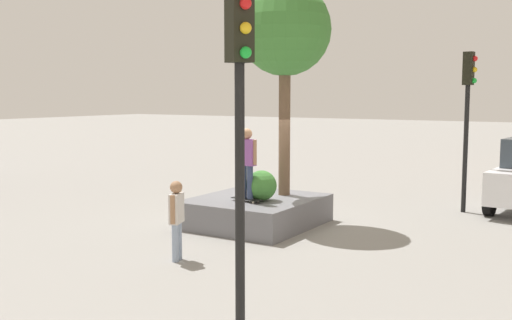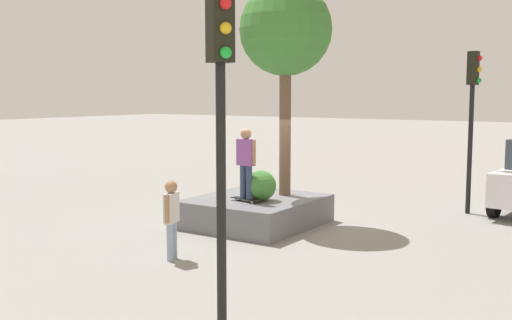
% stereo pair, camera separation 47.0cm
% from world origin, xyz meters
% --- Properties ---
extents(ground_plane, '(120.00, 120.00, 0.00)m').
position_xyz_m(ground_plane, '(0.00, 0.00, 0.00)').
color(ground_plane, gray).
extents(planter_ledge, '(2.98, 2.65, 0.66)m').
position_xyz_m(planter_ledge, '(0.49, 0.12, 0.33)').
color(planter_ledge, slate).
rests_on(planter_ledge, ground).
extents(plaza_tree, '(2.21, 2.21, 5.08)m').
position_xyz_m(plaza_tree, '(-0.24, 0.48, 4.58)').
color(plaza_tree, brown).
rests_on(plaza_tree, planter_ledge).
extents(boxwood_shrub, '(0.70, 0.70, 0.70)m').
position_xyz_m(boxwood_shrub, '(0.75, 0.43, 1.01)').
color(boxwood_shrub, '#3D7A33').
rests_on(boxwood_shrub, planter_ledge).
extents(skateboard, '(0.31, 0.82, 0.07)m').
position_xyz_m(skateboard, '(1.05, 0.22, 0.72)').
color(skateboard, black).
rests_on(skateboard, planter_ledge).
extents(skateboarder, '(0.25, 0.54, 1.61)m').
position_xyz_m(skateboarder, '(1.05, 0.22, 1.66)').
color(skateboarder, navy).
rests_on(skateboarder, skateboard).
extents(traffic_light_corner, '(0.36, 0.37, 4.32)m').
position_xyz_m(traffic_light_corner, '(6.36, 3.53, 2.96)').
color(traffic_light_corner, black).
rests_on(traffic_light_corner, ground).
extents(traffic_light_median, '(0.29, 0.35, 4.19)m').
position_xyz_m(traffic_light_median, '(-3.75, 3.96, 2.87)').
color(traffic_light_median, black).
rests_on(traffic_light_median, ground).
extents(pedestrian_crossing, '(0.49, 0.30, 1.51)m').
position_xyz_m(pedestrian_crossing, '(3.86, 0.47, 0.87)').
color(pedestrian_crossing, '#8C9EB7').
rests_on(pedestrian_crossing, ground).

